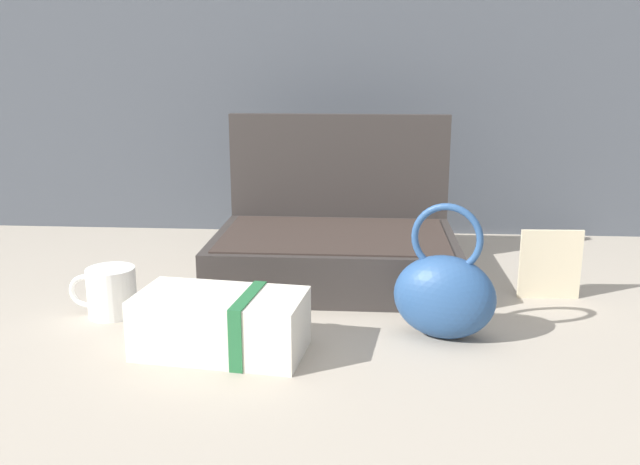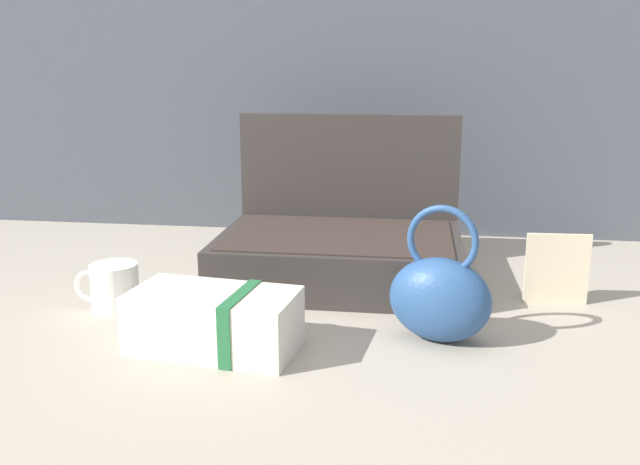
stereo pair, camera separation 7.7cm
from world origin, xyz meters
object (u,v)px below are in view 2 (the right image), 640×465
teal_pouch_handbag (440,296)px  cream_toiletry_bag (216,321)px  open_suitcase (341,244)px  info_card_left (557,269)px  coffee_mug (114,287)px

teal_pouch_handbag → cream_toiletry_bag: (-0.34, -0.08, -0.03)m
cream_toiletry_bag → open_suitcase: bearing=68.6°
info_card_left → teal_pouch_handbag: bearing=-139.2°
cream_toiletry_bag → coffee_mug: (-0.23, 0.14, -0.00)m
coffee_mug → info_card_left: (0.78, 0.14, 0.02)m
cream_toiletry_bag → coffee_mug: cream_toiletry_bag is taller
open_suitcase → coffee_mug: size_ratio=4.02×
teal_pouch_handbag → cream_toiletry_bag: teal_pouch_handbag is taller
coffee_mug → info_card_left: bearing=10.5°
cream_toiletry_bag → info_card_left: 0.62m
open_suitcase → cream_toiletry_bag: open_suitcase is taller
open_suitcase → info_card_left: open_suitcase is taller
cream_toiletry_bag → coffee_mug: size_ratio=2.25×
cream_toiletry_bag → coffee_mug: 0.27m
teal_pouch_handbag → info_card_left: size_ratio=1.68×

